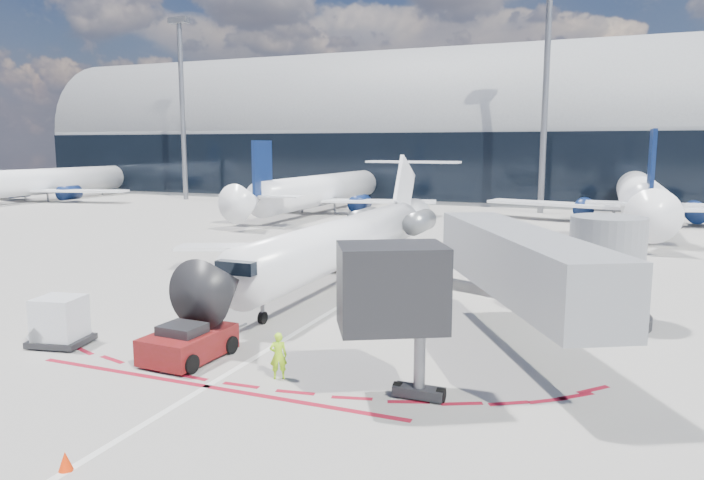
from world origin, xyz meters
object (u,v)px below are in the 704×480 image
at_px(ramp_worker, 278,356).
at_px(uld_container, 60,322).
at_px(regional_jet, 351,238).
at_px(pushback_tug, 188,343).

xyz_separation_m(ramp_worker, uld_container, (-9.75, -0.03, 0.15)).
xyz_separation_m(regional_jet, pushback_tug, (-0.21, -15.51, -1.77)).
height_order(ramp_worker, uld_container, uld_container).
relative_size(pushback_tug, ramp_worker, 3.35).
height_order(regional_jet, pushback_tug, regional_jet).
xyz_separation_m(pushback_tug, uld_container, (-5.71, -0.51, 0.34)).
distance_m(ramp_worker, uld_container, 9.75).
xyz_separation_m(pushback_tug, ramp_worker, (4.03, -0.48, 0.19)).
distance_m(pushback_tug, ramp_worker, 4.07).
bearing_deg(pushback_tug, regional_jet, 92.17).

